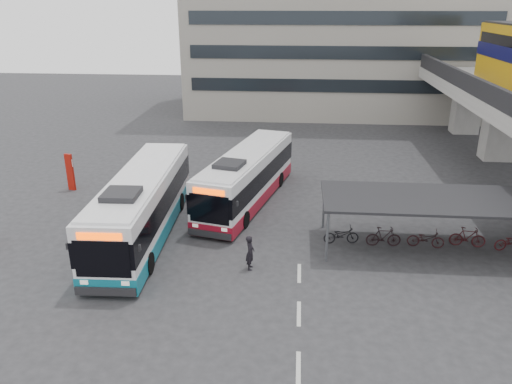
{
  "coord_description": "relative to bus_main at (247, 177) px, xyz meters",
  "views": [
    {
      "loc": [
        2.24,
        -19.02,
        11.09
      ],
      "look_at": [
        0.23,
        4.46,
        2.0
      ],
      "focal_mm": 35.0,
      "sensor_mm": 36.0,
      "label": 1
    }
  ],
  "objects": [
    {
      "name": "bus_main",
      "position": [
        0.0,
        0.0,
        0.0
      ],
      "size": [
        4.92,
        11.23,
        3.25
      ],
      "rotation": [
        0.0,
        0.0,
        -0.24
      ],
      "color": "white",
      "rests_on": "ground"
    },
    {
      "name": "sign_totem_north",
      "position": [
        -11.1,
        0.97,
        -0.3
      ],
      "size": [
        0.5,
        0.24,
        2.33
      ],
      "rotation": [
        0.0,
        0.0,
        -0.21
      ],
      "color": "#991209",
      "rests_on": "ground"
    },
    {
      "name": "pedestrian",
      "position": [
        0.92,
        -7.85,
        -0.72
      ],
      "size": [
        0.39,
        0.58,
        1.59
      ],
      "primitive_type": "imported",
      "rotation": [
        0.0,
        0.0,
        1.59
      ],
      "color": "black",
      "rests_on": "ground"
    },
    {
      "name": "bus_teal",
      "position": [
        -4.7,
        -4.94,
        0.1
      ],
      "size": [
        2.94,
        11.81,
        3.47
      ],
      "rotation": [
        0.0,
        0.0,
        0.03
      ],
      "color": "white",
      "rests_on": "ground"
    },
    {
      "name": "ground",
      "position": [
        0.59,
        -8.07,
        -1.51
      ],
      "size": [
        120.0,
        120.0,
        0.0
      ],
      "primitive_type": "plane",
      "color": "#28282B",
      "rests_on": "ground"
    },
    {
      "name": "road_markings",
      "position": [
        3.09,
        -11.07,
        -1.5
      ],
      "size": [
        0.15,
        7.6,
        0.01
      ],
      "color": "beige",
      "rests_on": "ground"
    },
    {
      "name": "bike_shelter",
      "position": [
        9.09,
        -5.07,
        0.01
      ],
      "size": [
        10.0,
        4.0,
        2.54
      ],
      "color": "#595B60",
      "rests_on": "ground"
    }
  ]
}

